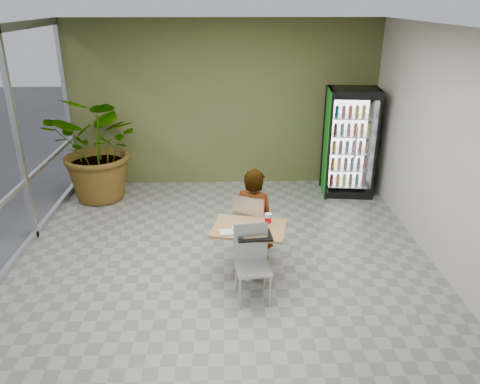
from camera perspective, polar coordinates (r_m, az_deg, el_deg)
The scene contains 12 objects.
ground at distance 6.55m, azimuth -1.94°, elevation -9.92°, with size 7.00×7.00×0.00m, color gray.
room_envelope at distance 5.85m, azimuth -2.14°, elevation 3.42°, with size 6.00×7.00×3.20m, color silver, non-canonical shape.
dining_table at distance 6.22m, azimuth 1.10°, elevation -6.07°, with size 1.05×0.83×0.75m.
chair_far at distance 6.61m, azimuth 1.32°, elevation -3.66°, with size 0.59×0.59×1.02m.
chair_near at distance 5.83m, azimuth 1.44°, elevation -7.84°, with size 0.47×0.48×0.97m.
seated_woman at distance 6.68m, azimuth 1.65°, elevation -3.92°, with size 0.62×0.40×1.67m, color black.
pizza_plate at distance 6.11m, azimuth 0.04°, elevation -4.19°, with size 0.30×0.23×0.03m.
soda_cup at distance 6.17m, azimuth 3.45°, elevation -3.36°, with size 0.09×0.09×0.16m.
napkin_stack at distance 5.97m, azimuth -1.69°, elevation -4.94°, with size 0.16×0.16×0.02m, color white.
cafeteria_tray at distance 5.89m, azimuth 1.75°, elevation -5.33°, with size 0.44×0.32×0.02m, color black.
beverage_fridge at distance 9.06m, azimuth 13.26°, elevation 5.88°, with size 0.99×0.80×2.02m.
potted_plant at distance 8.91m, azimuth -16.61°, elevation 5.21°, with size 1.80×1.56×2.00m, color #346026.
Camera 1 is at (0.04, -5.53, 3.52)m, focal length 35.00 mm.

